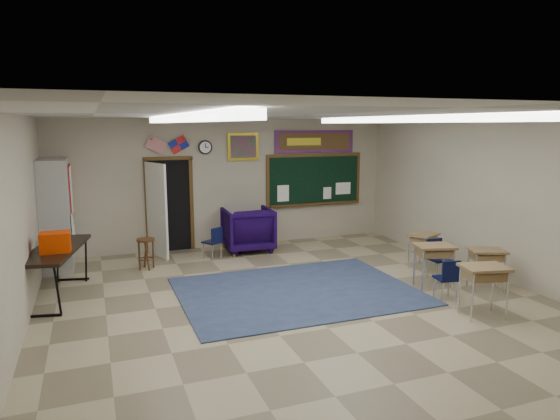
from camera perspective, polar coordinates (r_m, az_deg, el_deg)
name	(u,v)px	position (r m, az deg, el deg)	size (l,w,h in m)	color
floor	(305,309)	(8.01, 2.87, -11.19)	(9.00, 9.00, 0.00)	tan
back_wall	(229,183)	(11.82, -5.87, 3.07)	(8.00, 0.04, 3.00)	#B5AB93
left_wall	(11,235)	(7.04, -28.39, -2.56)	(0.04, 9.00, 3.00)	#B5AB93
right_wall	(509,201)	(9.90, 24.68, 0.95)	(0.04, 9.00, 3.00)	#B5AB93
ceiling	(307,115)	(7.48, 3.06, 10.81)	(8.00, 9.00, 0.04)	silver
area_rug	(297,291)	(8.77, 1.96, -9.23)	(4.00, 3.00, 0.02)	#344263
fluorescent_strips	(307,119)	(7.48, 3.06, 10.35)	(3.86, 6.00, 0.10)	white
doorway	(166,206)	(11.44, -12.92, 0.42)	(1.10, 0.89, 2.16)	black
chalkboard	(314,181)	(12.53, 3.96, 3.31)	(2.55, 0.14, 1.30)	#513717
bulletin_board	(315,141)	(12.46, 4.00, 7.82)	(2.10, 0.05, 0.55)	#B0200F
framed_art_print	(243,147)	(11.81, -4.24, 7.23)	(0.75, 0.05, 0.65)	#B19122
wall_clock	(205,147)	(11.59, -8.55, 7.10)	(0.32, 0.05, 0.32)	black
wall_flags	(167,142)	(11.41, -12.74, 7.59)	(1.16, 0.06, 0.70)	red
storage_cabinet	(57,214)	(10.86, -24.17, -0.47)	(0.59, 1.25, 2.20)	#A1A19D
wingback_armchair	(248,229)	(11.43, -3.69, -2.21)	(1.06, 1.09, 1.00)	black
student_chair_reading	(212,243)	(10.84, -7.77, -3.73)	(0.35, 0.35, 0.70)	black
student_chair_desk_a	(446,279)	(8.70, 18.43, -7.52)	(0.35, 0.35, 0.70)	black
student_chair_desk_b	(439,260)	(9.74, 17.71, -5.49)	(0.38, 0.38, 0.76)	black
student_desk_front_left	(434,264)	(9.23, 17.16, -5.92)	(0.75, 0.63, 0.78)	olive
student_desk_front_right	(423,249)	(10.44, 16.02, -4.28)	(0.73, 0.67, 0.71)	olive
student_desk_back_left	(483,288)	(8.14, 22.20, -8.29)	(0.75, 0.62, 0.79)	olive
student_desk_back_right	(486,267)	(9.48, 22.49, -6.05)	(0.72, 0.64, 0.72)	olive
folding_table	(57,270)	(9.14, -24.10, -6.33)	(1.10, 2.15, 1.17)	black
wooden_stool	(146,253)	(10.35, -15.04, -4.80)	(0.35, 0.35, 0.62)	#4B3216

